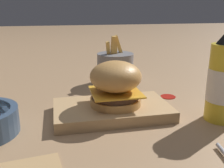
% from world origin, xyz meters
% --- Properties ---
extents(ground_plane, '(6.00, 6.00, 0.00)m').
position_xyz_m(ground_plane, '(0.00, 0.00, 0.00)').
color(ground_plane, '#9E7A56').
extents(serving_board, '(0.26, 0.15, 0.02)m').
position_xyz_m(serving_board, '(-0.06, 0.00, 0.01)').
color(serving_board, tan).
rests_on(serving_board, ground_plane).
extents(burger, '(0.12, 0.12, 0.10)m').
position_xyz_m(burger, '(-0.07, 0.00, 0.08)').
color(burger, tan).
rests_on(burger, serving_board).
extents(fries_basket, '(0.12, 0.12, 0.15)m').
position_xyz_m(fries_basket, '(-0.13, -0.26, 0.05)').
color(fries_basket, slate).
rests_on(fries_basket, ground_plane).
extents(ketchup_puddle, '(0.04, 0.04, 0.00)m').
position_xyz_m(ketchup_puddle, '(-0.24, -0.09, 0.00)').
color(ketchup_puddle, '#B21E14').
rests_on(ketchup_puddle, ground_plane).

